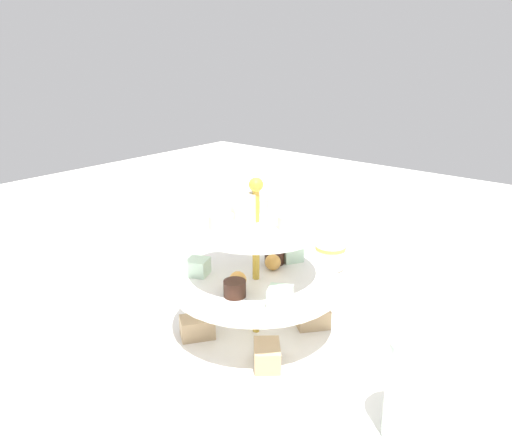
% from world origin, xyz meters
% --- Properties ---
extents(ground_plane, '(2.40, 2.40, 0.00)m').
position_xyz_m(ground_plane, '(0.00, 0.00, 0.00)').
color(ground_plane, silver).
extents(tiered_serving_stand, '(0.30, 0.30, 0.24)m').
position_xyz_m(tiered_serving_stand, '(0.00, -0.00, 0.07)').
color(tiered_serving_stand, white).
rests_on(tiered_serving_stand, ground_plane).
extents(water_glass_tall_right, '(0.07, 0.07, 0.12)m').
position_xyz_m(water_glass_tall_right, '(-0.26, 0.05, 0.06)').
color(water_glass_tall_right, silver).
rests_on(water_glass_tall_right, ground_plane).
extents(water_glass_short_left, '(0.06, 0.06, 0.08)m').
position_xyz_m(water_glass_short_left, '(0.17, -0.20, 0.04)').
color(water_glass_short_left, silver).
rests_on(water_glass_short_left, ground_plane).
extents(teacup_with_saucer, '(0.09, 0.09, 0.05)m').
position_xyz_m(teacup_with_saucer, '(0.04, -0.28, 0.02)').
color(teacup_with_saucer, white).
rests_on(teacup_with_saucer, ground_plane).
extents(butter_knife_right, '(0.16, 0.09, 0.00)m').
position_xyz_m(butter_knife_right, '(-0.19, -0.25, 0.00)').
color(butter_knife_right, silver).
rests_on(butter_knife_right, ground_plane).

